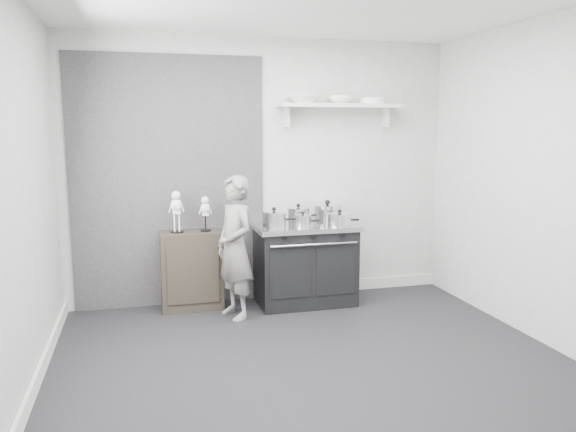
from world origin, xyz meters
The scene contains 16 objects.
ground centered at (0.00, 0.00, 0.00)m, with size 4.00×4.00×0.00m, color black.
room_shell centered at (-0.09, 0.15, 1.64)m, with size 4.02×3.62×2.71m.
wall_shelf centered at (0.80, 1.68, 2.01)m, with size 1.30×0.26×0.24m.
stove centered at (0.37, 1.48, 0.42)m, with size 1.03×0.64×0.82m.
side_cabinet centered at (-0.77, 1.61, 0.39)m, with size 0.60×0.35×0.78m, color black.
child centered at (-0.39, 1.23, 0.68)m, with size 0.50×0.33×1.36m, color slate.
pot_front_left centered at (0.03, 1.39, 0.91)m, with size 0.32×0.24×0.20m.
pot_back_left centered at (0.33, 1.59, 0.90)m, with size 0.32×0.24×0.20m.
pot_back_right centered at (0.65, 1.60, 0.91)m, with size 0.39×0.30×0.23m.
pot_front_right centered at (0.67, 1.29, 0.89)m, with size 0.33×0.24×0.17m.
pot_front_center centered at (0.31, 1.35, 0.89)m, with size 0.26×0.17×0.15m.
skeleton_full centered at (-0.90, 1.61, 1.01)m, with size 0.13×0.09×0.47m, color silver, non-canonical shape.
skeleton_torso centered at (-0.62, 1.61, 0.98)m, with size 0.11×0.07×0.40m, color silver, non-canonical shape.
bowl_large centered at (0.41, 1.67, 2.08)m, with size 0.32×0.32×0.08m, color white.
bowl_small centered at (0.80, 1.67, 2.08)m, with size 0.26×0.26×0.08m, color white.
plate_stack centered at (1.16, 1.67, 2.07)m, with size 0.27×0.27×0.06m, color white.
Camera 1 is at (-1.23, -3.90, 1.80)m, focal length 35.00 mm.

